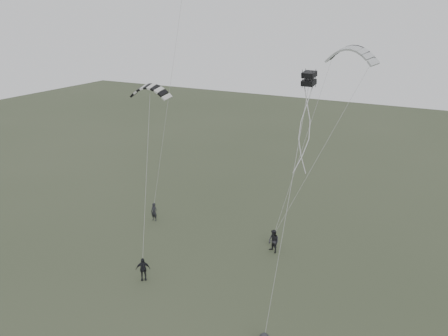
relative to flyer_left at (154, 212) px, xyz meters
The scene contains 7 objects.
ground 9.45m from the flyer_left, 44.65° to the right, with size 140.00×140.00×0.00m, color #353E29.
flyer_left is the anchor object (origin of this frame).
flyer_right 11.44m from the flyer_left, ahead, with size 0.91×0.71×1.86m, color black.
flyer_center 9.18m from the flyer_left, 58.74° to the right, with size 0.99×0.41×1.68m, color black.
kite_pale_large 21.55m from the flyer_left, 28.69° to the left, with size 4.41×0.99×1.78m, color #AAADAF, non-canonical shape.
kite_striped 11.88m from the flyer_left, 47.92° to the right, with size 3.32×0.83×1.28m, color black, non-canonical shape.
kite_box 20.30m from the flyer_left, 17.18° to the right, with size 0.68×0.68×0.73m, color black, non-canonical shape.
Camera 1 is at (15.02, -21.74, 17.57)m, focal length 35.00 mm.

